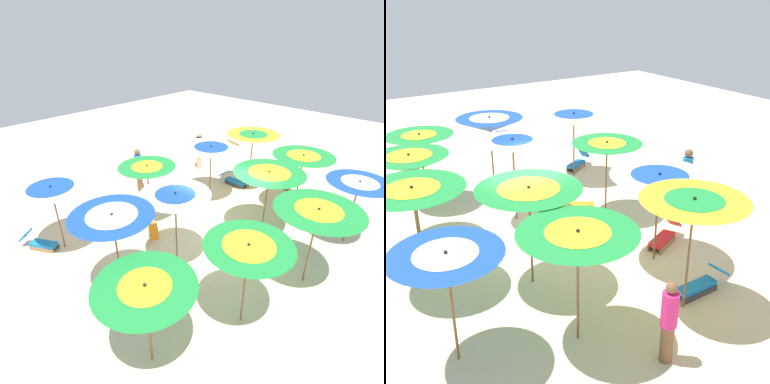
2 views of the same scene
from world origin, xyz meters
TOP-DOWN VIEW (x-y plane):
  - ground at (0.00, 0.00)m, footprint 38.56×38.56m
  - beach_umbrella_0 at (3.53, 3.56)m, footprint 2.14×2.14m
  - beach_umbrella_1 at (0.51, 3.48)m, footprint 1.99×1.99m
  - beach_umbrella_2 at (-1.43, 4.15)m, footprint 1.99×1.99m
  - beach_umbrella_3 at (2.74, 0.59)m, footprint 1.97×1.97m
  - beach_umbrella_4 at (0.35, 1.60)m, footprint 1.95×1.95m
  - beach_umbrella_5 at (-2.27, 2.03)m, footprint 1.96×1.96m
  - beach_umbrella_6 at (2.20, -2.19)m, footprint 2.29×2.29m
  - beach_umbrella_7 at (-0.75, -1.45)m, footprint 2.26×2.26m
  - beach_umbrella_8 at (-2.81, -0.24)m, footprint 2.22×2.22m
  - beach_umbrella_9 at (1.46, -3.97)m, footprint 2.12×2.12m
  - beach_umbrella_10 at (-0.90, -3.57)m, footprint 2.18×2.18m
  - beach_umbrella_11 at (-3.01, -2.89)m, footprint 1.94×1.94m
  - lounger_0 at (4.02, 4.10)m, footprint 1.25×0.90m
  - lounger_1 at (2.01, 1.15)m, footprint 1.28×0.97m
  - lounger_2 at (2.90, -1.77)m, footprint 1.37×0.85m
  - lounger_3 at (2.11, -3.78)m, footprint 1.38×0.35m
  - beachgoer_0 at (0.09, -4.92)m, footprint 0.30×0.30m
  - beachgoer_2 at (4.77, -0.57)m, footprint 0.30×0.30m

SIDE VIEW (x-z plane):
  - ground at x=0.00m, z-range -0.04..0.00m
  - lounger_3 at x=2.11m, z-range -0.08..0.47m
  - lounger_1 at x=2.01m, z-range -0.11..0.52m
  - lounger_2 at x=2.90m, z-range -0.09..0.51m
  - lounger_0 at x=4.02m, z-range -0.11..0.53m
  - beachgoer_0 at x=0.09m, z-range 0.03..1.68m
  - beachgoer_2 at x=4.77m, z-range 0.06..1.96m
  - beach_umbrella_3 at x=2.74m, z-range 0.86..3.04m
  - beach_umbrella_2 at x=-1.43m, z-range 0.87..3.07m
  - beach_umbrella_0 at x=3.53m, z-range 0.88..3.13m
  - beach_umbrella_11 at x=-3.01m, z-range 0.88..3.13m
  - beach_umbrella_6 at x=2.20m, z-range 0.92..3.19m
  - beach_umbrella_5 at x=-2.27m, z-range 0.90..3.25m
  - beach_umbrella_7 at x=-0.75m, z-range 0.93..3.28m
  - beach_umbrella_10 at x=-0.90m, z-range 0.94..3.28m
  - beach_umbrella_8 at x=-2.81m, z-range 0.96..3.36m
  - beach_umbrella_4 at x=0.35m, z-range 0.97..3.39m
  - beach_umbrella_9 at x=1.46m, z-range 1.02..3.54m
  - beach_umbrella_1 at x=0.51m, z-range 1.02..3.59m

